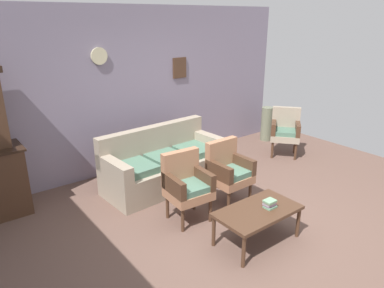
{
  "coord_description": "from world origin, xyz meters",
  "views": [
    {
      "loc": [
        -2.86,
        -2.66,
        2.52
      ],
      "look_at": [
        -0.02,
        1.02,
        0.85
      ],
      "focal_mm": 33.39,
      "sensor_mm": 36.0,
      "label": 1
    }
  ],
  "objects_px": {
    "armchair_row_middle": "(228,170)",
    "armchair_near_cabinet": "(187,184)",
    "floral_couch": "(164,165)",
    "wingback_chair_by_fireplace": "(285,130)",
    "floor_vase_by_wall": "(266,124)",
    "book_stack_on_table": "(270,204)",
    "coffee_table": "(258,213)"
  },
  "relations": [
    {
      "from": "wingback_chair_by_fireplace",
      "to": "book_stack_on_table",
      "type": "height_order",
      "value": "wingback_chair_by_fireplace"
    },
    {
      "from": "floral_couch",
      "to": "floor_vase_by_wall",
      "type": "bearing_deg",
      "value": 9.32
    },
    {
      "from": "floral_couch",
      "to": "armchair_near_cabinet",
      "type": "height_order",
      "value": "same"
    },
    {
      "from": "coffee_table",
      "to": "floor_vase_by_wall",
      "type": "xyz_separation_m",
      "value": [
        2.9,
        2.41,
        -0.02
      ]
    },
    {
      "from": "armchair_near_cabinet",
      "to": "book_stack_on_table",
      "type": "distance_m",
      "value": 1.08
    },
    {
      "from": "wingback_chair_by_fireplace",
      "to": "floor_vase_by_wall",
      "type": "distance_m",
      "value": 0.89
    },
    {
      "from": "coffee_table",
      "to": "floor_vase_by_wall",
      "type": "relative_size",
      "value": 1.39
    },
    {
      "from": "coffee_table",
      "to": "floor_vase_by_wall",
      "type": "height_order",
      "value": "floor_vase_by_wall"
    },
    {
      "from": "armchair_near_cabinet",
      "to": "wingback_chair_by_fireplace",
      "type": "distance_m",
      "value": 2.94
    },
    {
      "from": "floral_couch",
      "to": "book_stack_on_table",
      "type": "height_order",
      "value": "floral_couch"
    },
    {
      "from": "armchair_row_middle",
      "to": "armchair_near_cabinet",
      "type": "bearing_deg",
      "value": 179.85
    },
    {
      "from": "armchair_near_cabinet",
      "to": "book_stack_on_table",
      "type": "bearing_deg",
      "value": -63.15
    },
    {
      "from": "wingback_chair_by_fireplace",
      "to": "armchair_row_middle",
      "type": "bearing_deg",
      "value": -161.54
    },
    {
      "from": "floral_couch",
      "to": "wingback_chair_by_fireplace",
      "type": "bearing_deg",
      "value": -7.01
    },
    {
      "from": "wingback_chair_by_fireplace",
      "to": "book_stack_on_table",
      "type": "xyz_separation_m",
      "value": [
        -2.37,
        -1.67,
        -0.03
      ]
    },
    {
      "from": "book_stack_on_table",
      "to": "armchair_row_middle",
      "type": "bearing_deg",
      "value": 75.96
    },
    {
      "from": "book_stack_on_table",
      "to": "floor_vase_by_wall",
      "type": "distance_m",
      "value": 3.7
    },
    {
      "from": "armchair_near_cabinet",
      "to": "floor_vase_by_wall",
      "type": "distance_m",
      "value": 3.58
    },
    {
      "from": "armchair_row_middle",
      "to": "coffee_table",
      "type": "bearing_deg",
      "value": -112.75
    },
    {
      "from": "floral_couch",
      "to": "book_stack_on_table",
      "type": "distance_m",
      "value": 1.99
    },
    {
      "from": "floral_couch",
      "to": "floor_vase_by_wall",
      "type": "height_order",
      "value": "floral_couch"
    },
    {
      "from": "armchair_near_cabinet",
      "to": "book_stack_on_table",
      "type": "height_order",
      "value": "armchair_near_cabinet"
    },
    {
      "from": "book_stack_on_table",
      "to": "armchair_near_cabinet",
      "type": "bearing_deg",
      "value": 116.85
    },
    {
      "from": "armchair_near_cabinet",
      "to": "armchair_row_middle",
      "type": "xyz_separation_m",
      "value": [
        0.73,
        -0.0,
        0.0
      ]
    },
    {
      "from": "book_stack_on_table",
      "to": "floor_vase_by_wall",
      "type": "relative_size",
      "value": 0.22
    },
    {
      "from": "floral_couch",
      "to": "book_stack_on_table",
      "type": "xyz_separation_m",
      "value": [
        0.17,
        -1.98,
        0.14
      ]
    },
    {
      "from": "floral_couch",
      "to": "coffee_table",
      "type": "relative_size",
      "value": 1.97
    },
    {
      "from": "floral_couch",
      "to": "coffee_table",
      "type": "distance_m",
      "value": 1.93
    },
    {
      "from": "book_stack_on_table",
      "to": "floor_vase_by_wall",
      "type": "height_order",
      "value": "floor_vase_by_wall"
    },
    {
      "from": "floral_couch",
      "to": "armchair_row_middle",
      "type": "relative_size",
      "value": 2.19
    },
    {
      "from": "floor_vase_by_wall",
      "to": "armchair_near_cabinet",
      "type": "bearing_deg",
      "value": -155.19
    },
    {
      "from": "floral_couch",
      "to": "wingback_chair_by_fireplace",
      "type": "height_order",
      "value": "same"
    }
  ]
}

